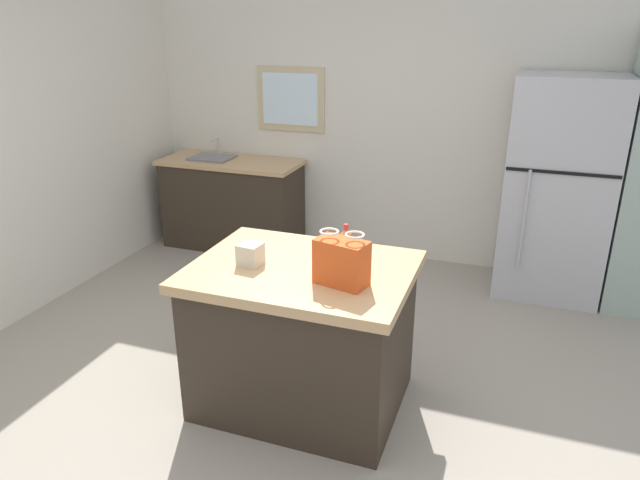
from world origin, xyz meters
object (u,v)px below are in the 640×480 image
kitchen_island (303,335)px  shopping_bag (342,262)px  bottle (346,245)px  small_box (250,254)px  refrigerator (557,189)px

kitchen_island → shopping_bag: 0.64m
kitchen_island → bottle: 0.60m
bottle → small_box: bearing=-154.3°
refrigerator → kitchen_island: bearing=-123.1°
kitchen_island → bottle: size_ratio=5.56×
shopping_bag → small_box: shopping_bag is taller
shopping_bag → bottle: (-0.07, 0.30, -0.03)m
small_box → bottle: bearing=25.7°
kitchen_island → refrigerator: 2.55m
kitchen_island → small_box: 0.58m
refrigerator → small_box: 2.73m
shopping_bag → small_box: size_ratio=2.39×
kitchen_island → shopping_bag: bearing=-26.4°
shopping_bag → bottle: 0.31m
refrigerator → bottle: (-1.17, -1.94, 0.09)m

